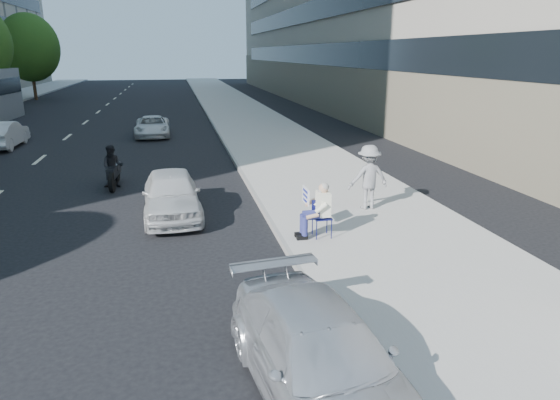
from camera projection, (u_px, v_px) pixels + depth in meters
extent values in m
plane|color=black|center=(232.00, 299.00, 9.09)|extent=(160.00, 160.00, 0.00)
cube|color=#A5A29A|center=(261.00, 130.00, 28.62)|extent=(5.00, 120.00, 0.15)
cylinder|color=#382616|center=(34.00, 86.00, 47.30)|extent=(0.30, 0.30, 2.62)
ellipsoid|color=#224713|center=(29.00, 48.00, 46.31)|extent=(5.40, 5.40, 6.21)
cylinder|color=#131554|center=(317.00, 231.00, 11.51)|extent=(0.02, 0.02, 0.45)
cylinder|color=#131554|center=(331.00, 229.00, 11.58)|extent=(0.02, 0.02, 0.45)
cylinder|color=#131554|center=(312.00, 225.00, 11.84)|extent=(0.02, 0.02, 0.45)
cylinder|color=#131554|center=(327.00, 224.00, 11.91)|extent=(0.02, 0.02, 0.45)
cube|color=#131554|center=(322.00, 218.00, 11.64)|extent=(0.40, 0.40, 0.03)
cube|color=#131554|center=(320.00, 208.00, 11.77)|extent=(0.40, 0.02, 0.40)
cylinder|color=navy|center=(314.00, 216.00, 11.48)|extent=(0.44, 0.17, 0.17)
cylinder|color=navy|center=(305.00, 226.00, 11.50)|extent=(0.14, 0.14, 0.46)
cube|color=black|center=(302.00, 237.00, 11.57)|extent=(0.26, 0.11, 0.10)
cylinder|color=navy|center=(312.00, 214.00, 11.67)|extent=(0.44, 0.17, 0.17)
cylinder|color=navy|center=(303.00, 223.00, 11.69)|extent=(0.14, 0.14, 0.46)
cube|color=black|center=(300.00, 234.00, 11.75)|extent=(0.26, 0.11, 0.10)
cube|color=white|center=(323.00, 204.00, 11.55)|extent=(0.26, 0.42, 0.56)
sphere|color=tan|center=(324.00, 188.00, 11.44)|extent=(0.23, 0.23, 0.23)
ellipsoid|color=gray|center=(325.00, 187.00, 11.44)|extent=(0.22, 0.24, 0.19)
ellipsoid|color=gray|center=(320.00, 191.00, 11.45)|extent=(0.10, 0.14, 0.13)
cylinder|color=white|center=(321.00, 208.00, 11.31)|extent=(0.30, 0.10, 0.25)
cylinder|color=tan|center=(313.00, 216.00, 11.32)|extent=(0.29, 0.09, 0.14)
cylinder|color=white|center=(317.00, 200.00, 11.77)|extent=(0.26, 0.20, 0.32)
cylinder|color=tan|center=(310.00, 203.00, 11.91)|extent=(0.30, 0.21, 0.18)
cube|color=white|center=(306.00, 196.00, 12.00)|extent=(0.03, 0.55, 0.40)
imported|color=gray|center=(368.00, 177.00, 13.67)|extent=(1.19, 0.73, 1.78)
imported|color=silver|center=(321.00, 359.00, 6.31)|extent=(2.16, 4.29, 1.19)
imported|color=silver|center=(171.00, 194.00, 13.54)|extent=(1.63, 3.77, 1.27)
imported|color=silver|center=(3.00, 134.00, 23.44)|extent=(1.37, 3.81, 1.25)
imported|color=silver|center=(152.00, 126.00, 26.66)|extent=(1.83, 3.87, 1.07)
cylinder|color=black|center=(112.00, 182.00, 16.00)|extent=(0.18, 0.65, 0.64)
cylinder|color=black|center=(116.00, 173.00, 17.31)|extent=(0.18, 0.65, 0.64)
cube|color=black|center=(114.00, 171.00, 16.59)|extent=(0.36, 1.22, 0.35)
imported|color=black|center=(113.00, 166.00, 16.45)|extent=(0.74, 0.60, 1.42)
cylinder|color=black|center=(9.00, 112.00, 33.48)|extent=(0.31, 1.01, 1.00)
cylinder|color=black|center=(15.00, 110.00, 34.89)|extent=(0.31, 1.01, 1.00)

